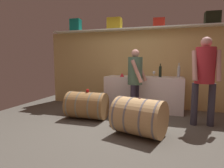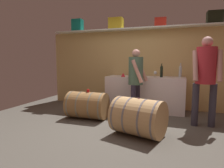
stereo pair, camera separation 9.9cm
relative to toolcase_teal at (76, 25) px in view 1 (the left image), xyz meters
name	(u,v)px [view 1 (the left image)]	position (x,y,z in m)	size (l,w,h in m)	color
ground_plane	(122,123)	(1.75, -1.38, -2.27)	(6.34, 7.29, 0.02)	#555047
back_wall_panel	(137,69)	(1.75, 0.15, -1.23)	(5.14, 0.10, 2.06)	tan
high_shelf_board	(136,29)	(1.75, 0.00, -0.19)	(4.73, 0.40, 0.03)	silver
toolcase_teal	(76,25)	(0.00, 0.00, 0.00)	(0.29, 0.22, 0.34)	#128476
toolcase_yellow	(115,24)	(1.16, 0.00, -0.02)	(0.37, 0.24, 0.30)	gold
toolcase_red	(159,23)	(2.32, 0.00, -0.06)	(0.28, 0.23, 0.22)	red
toolcase_black	(212,18)	(3.52, 0.00, -0.03)	(0.33, 0.25, 0.29)	black
work_cabinet	(144,93)	(2.00, -0.23, -1.83)	(1.92, 0.65, 0.86)	white
wine_bottle_clear	(179,71)	(2.83, -0.12, -1.25)	(0.07, 0.07, 0.34)	#B0BABC
wine_bottle_green	(133,70)	(1.70, -0.16, -1.25)	(0.08, 0.08, 0.35)	#285533
wine_bottle_dark	(160,71)	(2.40, -0.26, -1.25)	(0.07, 0.07, 0.33)	black
wine_glass	(154,73)	(2.25, -0.24, -1.30)	(0.08, 0.08, 0.15)	white
red_funnel	(122,75)	(1.49, -0.45, -1.35)	(0.11, 0.11, 0.10)	red
wine_barrel_near	(87,105)	(0.93, -1.33, -1.97)	(0.87, 0.60, 0.59)	olive
wine_barrel_far	(139,117)	(2.18, -1.93, -1.94)	(0.97, 0.83, 0.64)	tan
tasting_cup	(88,91)	(0.95, -1.33, -1.65)	(0.06, 0.06, 0.06)	red
winemaker_pouring	(135,76)	(1.90, -0.86, -1.34)	(0.41, 0.47, 1.51)	#2F283C
visitor_tasting	(205,72)	(3.27, -1.07, -1.22)	(0.52, 0.45, 1.70)	#332F3C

